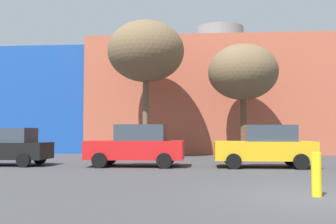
{
  "coord_description": "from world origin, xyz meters",
  "views": [
    {
      "loc": [
        -2.9,
        -9.79,
        1.53
      ],
      "look_at": [
        -4.61,
        10.13,
        2.56
      ],
      "focal_mm": 42.49,
      "sensor_mm": 36.0,
      "label": 1
    }
  ],
  "objects_px": {
    "bare_tree_0": "(146,52)",
    "bare_tree_1": "(243,72)",
    "bollard_yellow_0": "(316,174)",
    "parked_car_2": "(265,146)",
    "parked_car_1": "(137,146)",
    "parked_car_0": "(7,147)"
  },
  "relations": [
    {
      "from": "parked_car_1",
      "to": "parked_car_0",
      "type": "bearing_deg",
      "value": 0.0
    },
    {
      "from": "bare_tree_0",
      "to": "bollard_yellow_0",
      "type": "bearing_deg",
      "value": -66.65
    },
    {
      "from": "parked_car_0",
      "to": "parked_car_2",
      "type": "distance_m",
      "value": 11.79
    },
    {
      "from": "bare_tree_1",
      "to": "bollard_yellow_0",
      "type": "xyz_separation_m",
      "value": [
        0.22,
        -14.49,
        -4.66
      ]
    },
    {
      "from": "bare_tree_0",
      "to": "parked_car_0",
      "type": "bearing_deg",
      "value": -131.59
    },
    {
      "from": "parked_car_0",
      "to": "bare_tree_0",
      "type": "xyz_separation_m",
      "value": [
        5.6,
        6.31,
        5.64
      ]
    },
    {
      "from": "parked_car_1",
      "to": "parked_car_2",
      "type": "height_order",
      "value": "parked_car_1"
    },
    {
      "from": "parked_car_1",
      "to": "parked_car_2",
      "type": "xyz_separation_m",
      "value": [
        5.69,
        -0.0,
        -0.01
      ]
    },
    {
      "from": "bare_tree_1",
      "to": "parked_car_2",
      "type": "bearing_deg",
      "value": -87.77
    },
    {
      "from": "bare_tree_0",
      "to": "bare_tree_1",
      "type": "bearing_deg",
      "value": 2.31
    },
    {
      "from": "parked_car_2",
      "to": "bare_tree_1",
      "type": "distance_m",
      "value": 7.82
    },
    {
      "from": "bare_tree_0",
      "to": "bare_tree_1",
      "type": "height_order",
      "value": "bare_tree_0"
    },
    {
      "from": "parked_car_2",
      "to": "parked_car_0",
      "type": "bearing_deg",
      "value": -0.0
    },
    {
      "from": "bare_tree_1",
      "to": "bollard_yellow_0",
      "type": "distance_m",
      "value": 15.22
    },
    {
      "from": "parked_car_2",
      "to": "bare_tree_0",
      "type": "xyz_separation_m",
      "value": [
        -6.19,
        6.31,
        5.58
      ]
    },
    {
      "from": "parked_car_2",
      "to": "bollard_yellow_0",
      "type": "height_order",
      "value": "parked_car_2"
    },
    {
      "from": "parked_car_1",
      "to": "bollard_yellow_0",
      "type": "xyz_separation_m",
      "value": [
        5.65,
        -7.94,
        -0.41
      ]
    },
    {
      "from": "bare_tree_0",
      "to": "bare_tree_1",
      "type": "xyz_separation_m",
      "value": [
        5.93,
        0.24,
        -1.32
      ]
    },
    {
      "from": "parked_car_1",
      "to": "bare_tree_0",
      "type": "relative_size",
      "value": 0.52
    },
    {
      "from": "parked_car_2",
      "to": "bare_tree_1",
      "type": "relative_size",
      "value": 0.62
    },
    {
      "from": "parked_car_1",
      "to": "bare_tree_1",
      "type": "distance_m",
      "value": 9.51
    },
    {
      "from": "bare_tree_0",
      "to": "bare_tree_1",
      "type": "distance_m",
      "value": 6.08
    }
  ]
}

